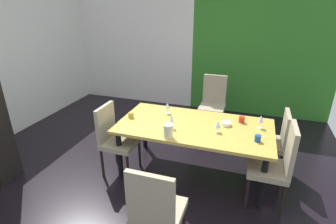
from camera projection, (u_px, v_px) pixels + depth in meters
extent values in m
cube|color=black|center=(139.00, 181.00, 3.53)|extent=(5.61, 5.91, 0.02)
cube|color=silver|center=(133.00, 47.00, 5.98)|extent=(2.81, 0.10, 2.51)
cube|color=#2E7124|center=(262.00, 55.00, 5.16)|extent=(2.80, 0.10, 2.51)
cube|color=gold|center=(194.00, 126.00, 3.46)|extent=(2.01, 1.05, 0.04)
cylinder|color=black|center=(145.00, 128.00, 4.23)|extent=(0.07, 0.07, 0.69)
cylinder|color=black|center=(262.00, 146.00, 3.71)|extent=(0.07, 0.07, 0.69)
cylinder|color=black|center=(120.00, 155.00, 3.49)|extent=(0.07, 0.07, 0.69)
cylinder|color=black|center=(262.00, 182.00, 2.97)|extent=(0.07, 0.07, 0.69)
cube|color=gray|center=(267.00, 169.00, 3.01)|extent=(0.44, 0.44, 0.07)
cube|color=gray|center=(291.00, 151.00, 2.84)|extent=(0.05, 0.42, 0.57)
cylinder|color=black|center=(247.00, 193.00, 2.99)|extent=(0.04, 0.04, 0.42)
cylinder|color=black|center=(248.00, 174.00, 3.32)|extent=(0.04, 0.04, 0.42)
cylinder|color=black|center=(283.00, 201.00, 2.88)|extent=(0.04, 0.04, 0.42)
cylinder|color=black|center=(281.00, 180.00, 3.21)|extent=(0.04, 0.04, 0.42)
cube|color=gray|center=(159.00, 211.00, 2.40)|extent=(0.44, 0.44, 0.07)
cube|color=gray|center=(150.00, 203.00, 2.12)|extent=(0.42, 0.05, 0.55)
cylinder|color=black|center=(149.00, 212.00, 2.72)|extent=(0.04, 0.04, 0.42)
cylinder|color=black|center=(184.00, 221.00, 2.61)|extent=(0.04, 0.04, 0.42)
cube|color=gray|center=(267.00, 143.00, 3.56)|extent=(0.44, 0.44, 0.07)
cube|color=gray|center=(285.00, 130.00, 3.41)|extent=(0.05, 0.42, 0.47)
cylinder|color=black|center=(249.00, 163.00, 3.54)|extent=(0.04, 0.04, 0.42)
cylinder|color=black|center=(250.00, 149.00, 3.88)|extent=(0.04, 0.04, 0.42)
cylinder|color=black|center=(279.00, 168.00, 3.43)|extent=(0.04, 0.04, 0.42)
cylinder|color=black|center=(278.00, 154.00, 3.77)|extent=(0.04, 0.04, 0.42)
cube|color=gray|center=(212.00, 108.00, 4.71)|extent=(0.44, 0.44, 0.07)
cube|color=gray|center=(215.00, 90.00, 4.77)|extent=(0.42, 0.05, 0.56)
cylinder|color=black|center=(220.00, 126.00, 4.58)|extent=(0.04, 0.04, 0.42)
cylinder|color=black|center=(199.00, 123.00, 4.69)|extent=(0.04, 0.04, 0.42)
cylinder|color=black|center=(223.00, 118.00, 4.91)|extent=(0.04, 0.04, 0.42)
cylinder|color=black|center=(203.00, 115.00, 5.02)|extent=(0.04, 0.04, 0.42)
cube|color=gray|center=(120.00, 143.00, 3.56)|extent=(0.44, 0.44, 0.07)
cube|color=gray|center=(106.00, 124.00, 3.51)|extent=(0.05, 0.42, 0.52)
cylinder|color=black|center=(140.00, 154.00, 3.76)|extent=(0.04, 0.04, 0.42)
cylinder|color=black|center=(128.00, 169.00, 3.43)|extent=(0.04, 0.04, 0.42)
cylinder|color=black|center=(116.00, 149.00, 3.87)|extent=(0.04, 0.04, 0.42)
cylinder|color=black|center=(102.00, 163.00, 3.54)|extent=(0.04, 0.04, 0.42)
cylinder|color=silver|center=(260.00, 128.00, 3.37)|extent=(0.07, 0.07, 0.00)
cylinder|color=silver|center=(260.00, 125.00, 3.35)|extent=(0.01, 0.01, 0.09)
cone|color=silver|center=(261.00, 119.00, 3.32)|extent=(0.07, 0.07, 0.09)
cylinder|color=silver|center=(172.00, 128.00, 3.36)|extent=(0.07, 0.07, 0.00)
cylinder|color=silver|center=(172.00, 125.00, 3.35)|extent=(0.01, 0.01, 0.09)
cone|color=silver|center=(172.00, 118.00, 3.31)|extent=(0.06, 0.06, 0.09)
cylinder|color=silver|center=(167.00, 113.00, 3.80)|extent=(0.07, 0.07, 0.00)
cylinder|color=silver|center=(167.00, 111.00, 3.79)|extent=(0.01, 0.01, 0.08)
cone|color=silver|center=(167.00, 105.00, 3.75)|extent=(0.07, 0.07, 0.09)
cylinder|color=silver|center=(217.00, 132.00, 3.26)|extent=(0.06, 0.06, 0.00)
cylinder|color=silver|center=(217.00, 130.00, 3.25)|extent=(0.01, 0.01, 0.06)
cone|color=silver|center=(218.00, 124.00, 3.22)|extent=(0.08, 0.08, 0.09)
cylinder|color=white|center=(226.00, 124.00, 3.43)|extent=(0.13, 0.13, 0.05)
cylinder|color=red|center=(242.00, 119.00, 3.51)|extent=(0.08, 0.08, 0.08)
cylinder|color=#15459B|center=(258.00, 138.00, 3.03)|extent=(0.07, 0.07, 0.08)
cylinder|color=#A78C2B|center=(131.00, 115.00, 3.65)|extent=(0.07, 0.07, 0.08)
cylinder|color=beige|center=(168.00, 131.00, 3.10)|extent=(0.11, 0.11, 0.17)
cone|color=beige|center=(172.00, 126.00, 3.06)|extent=(0.04, 0.04, 0.03)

